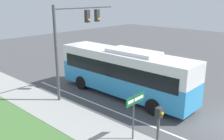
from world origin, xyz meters
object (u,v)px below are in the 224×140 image
(bus, at_px, (124,70))
(pedestrian_signal, at_px, (158,126))
(signal_gantry, at_px, (74,33))
(street_sign, at_px, (135,107))

(bus, xyz_separation_m, pedestrian_signal, (-5.08, -6.15, -0.12))
(bus, relative_size, signal_gantry, 1.65)
(bus, relative_size, pedestrian_signal, 4.11)
(pedestrian_signal, bearing_deg, bus, 50.46)
(bus, distance_m, street_sign, 6.08)
(signal_gantry, distance_m, pedestrian_signal, 9.67)
(street_sign, bearing_deg, signal_gantry, 74.03)
(pedestrian_signal, bearing_deg, street_sign, 67.55)
(bus, bearing_deg, street_sign, -135.14)
(signal_gantry, height_order, street_sign, signal_gantry)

